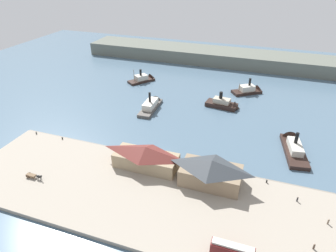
{
  "coord_description": "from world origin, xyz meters",
  "views": [
    {
      "loc": [
        30.36,
        -80.67,
        60.88
      ],
      "look_at": [
        -3.51,
        16.09,
        2.0
      ],
      "focal_mm": 31.67,
      "sensor_mm": 36.0,
      "label": 1
    }
  ],
  "objects_px": {
    "pedestrian_near_east_shed": "(314,247)",
    "mooring_post_east": "(267,181)",
    "mooring_post_center_west": "(114,149)",
    "street_tram": "(232,250)",
    "pedestrian_at_waters_edge": "(297,199)",
    "ferry_near_quay": "(225,104)",
    "ferry_moored_west": "(144,79)",
    "mooring_post_center_east": "(62,138)",
    "ferry_approaching_west": "(250,90)",
    "mooring_post_west": "(36,133)",
    "horse_cart": "(34,176)",
    "ferry_departing_north": "(293,145)",
    "pedestrian_near_west_shed": "(328,222)",
    "ferry_shed_customs_shed": "(146,157)",
    "ferry_shed_east_terminal": "(211,172)",
    "ferry_moored_east": "(152,104)"
  },
  "relations": [
    {
      "from": "ferry_shed_customs_shed",
      "to": "street_tram",
      "type": "distance_m",
      "value": 40.1
    },
    {
      "from": "mooring_post_center_east",
      "to": "mooring_post_west",
      "type": "height_order",
      "value": "same"
    },
    {
      "from": "mooring_post_center_east",
      "to": "ferry_moored_east",
      "type": "xyz_separation_m",
      "value": [
        20.7,
        38.74,
        -0.24
      ]
    },
    {
      "from": "pedestrian_near_west_shed",
      "to": "mooring_post_east",
      "type": "relative_size",
      "value": 1.86
    },
    {
      "from": "horse_cart",
      "to": "mooring_post_center_east",
      "type": "bearing_deg",
      "value": 105.1
    },
    {
      "from": "street_tram",
      "to": "ferry_near_quay",
      "type": "relative_size",
      "value": 0.6
    },
    {
      "from": "ferry_near_quay",
      "to": "mooring_post_center_east",
      "type": "bearing_deg",
      "value": -136.8
    },
    {
      "from": "ferry_near_quay",
      "to": "mooring_post_center_west",
      "type": "bearing_deg",
      "value": -121.65
    },
    {
      "from": "pedestrian_near_west_shed",
      "to": "mooring_post_center_east",
      "type": "height_order",
      "value": "pedestrian_near_west_shed"
    },
    {
      "from": "ferry_moored_east",
      "to": "mooring_post_east",
      "type": "bearing_deg",
      "value": -36.23
    },
    {
      "from": "mooring_post_center_east",
      "to": "mooring_post_center_west",
      "type": "distance_m",
      "value": 22.05
    },
    {
      "from": "ferry_shed_east_terminal",
      "to": "mooring_post_center_east",
      "type": "xyz_separation_m",
      "value": [
        -57.66,
        5.85,
        -3.75
      ]
    },
    {
      "from": "ferry_near_quay",
      "to": "street_tram",
      "type": "bearing_deg",
      "value": -79.22
    },
    {
      "from": "ferry_departing_north",
      "to": "ferry_approaching_west",
      "type": "bearing_deg",
      "value": 112.99
    },
    {
      "from": "ferry_shed_east_terminal",
      "to": "horse_cart",
      "type": "distance_m",
      "value": 54.27
    },
    {
      "from": "ferry_near_quay",
      "to": "ferry_approaching_west",
      "type": "relative_size",
      "value": 0.98
    },
    {
      "from": "pedestrian_near_east_shed",
      "to": "mooring_post_east",
      "type": "xyz_separation_m",
      "value": [
        -11.74,
        20.76,
        -0.34
      ]
    },
    {
      "from": "street_tram",
      "to": "mooring_post_east",
      "type": "height_order",
      "value": "street_tram"
    },
    {
      "from": "street_tram",
      "to": "mooring_post_west",
      "type": "bearing_deg",
      "value": 159.57
    },
    {
      "from": "ferry_shed_customs_shed",
      "to": "mooring_post_center_west",
      "type": "relative_size",
      "value": 23.36
    },
    {
      "from": "mooring_post_west",
      "to": "ferry_moored_west",
      "type": "xyz_separation_m",
      "value": [
        16.08,
        68.27,
        -0.37
      ]
    },
    {
      "from": "ferry_shed_east_terminal",
      "to": "pedestrian_at_waters_edge",
      "type": "relative_size",
      "value": 11.03
    },
    {
      "from": "mooring_post_center_west",
      "to": "street_tram",
      "type": "bearing_deg",
      "value": -32.92
    },
    {
      "from": "ferry_moored_east",
      "to": "ferry_departing_north",
      "type": "bearing_deg",
      "value": -13.41
    },
    {
      "from": "ferry_departing_north",
      "to": "mooring_post_west",
      "type": "bearing_deg",
      "value": -165.39
    },
    {
      "from": "pedestrian_near_east_shed",
      "to": "mooring_post_east",
      "type": "bearing_deg",
      "value": 119.48
    },
    {
      "from": "ferry_moored_west",
      "to": "mooring_post_east",
      "type": "bearing_deg",
      "value": -44.47
    },
    {
      "from": "mooring_post_west",
      "to": "mooring_post_center_west",
      "type": "distance_m",
      "value": 33.86
    },
    {
      "from": "ferry_shed_customs_shed",
      "to": "mooring_post_center_east",
      "type": "xyz_separation_m",
      "value": [
        -36.31,
        4.94,
        -3.44
      ]
    },
    {
      "from": "pedestrian_near_west_shed",
      "to": "pedestrian_at_waters_edge",
      "type": "bearing_deg",
      "value": 140.18
    },
    {
      "from": "pedestrian_at_waters_edge",
      "to": "mooring_post_east",
      "type": "xyz_separation_m",
      "value": [
        -8.51,
        5.39,
        -0.3
      ]
    },
    {
      "from": "mooring_post_west",
      "to": "ferry_shed_east_terminal",
      "type": "bearing_deg",
      "value": -4.69
    },
    {
      "from": "mooring_post_east",
      "to": "mooring_post_west",
      "type": "bearing_deg",
      "value": 179.96
    },
    {
      "from": "pedestrian_at_waters_edge",
      "to": "ferry_near_quay",
      "type": "xyz_separation_m",
      "value": [
        -29.73,
        55.05,
        -0.41
      ]
    },
    {
      "from": "ferry_near_quay",
      "to": "ferry_departing_north",
      "type": "xyz_separation_m",
      "value": [
        29.01,
        -25.24,
        -0.3
      ]
    },
    {
      "from": "ferry_near_quay",
      "to": "ferry_approaching_west",
      "type": "height_order",
      "value": "ferry_approaching_west"
    },
    {
      "from": "ferry_shed_east_terminal",
      "to": "ferry_departing_north",
      "type": "bearing_deg",
      "value": 51.38
    },
    {
      "from": "ferry_shed_customs_shed",
      "to": "pedestrian_near_west_shed",
      "type": "distance_m",
      "value": 53.82
    },
    {
      "from": "ferry_moored_west",
      "to": "ferry_moored_east",
      "type": "bearing_deg",
      "value": -60.77
    },
    {
      "from": "ferry_approaching_west",
      "to": "street_tram",
      "type": "bearing_deg",
      "value": -86.66
    },
    {
      "from": "horse_cart",
      "to": "mooring_post_center_west",
      "type": "relative_size",
      "value": 6.67
    },
    {
      "from": "mooring_post_center_west",
      "to": "ferry_moored_west",
      "type": "relative_size",
      "value": 0.06
    },
    {
      "from": "pedestrian_near_west_shed",
      "to": "mooring_post_center_west",
      "type": "height_order",
      "value": "pedestrian_near_west_shed"
    },
    {
      "from": "horse_cart",
      "to": "mooring_post_east",
      "type": "height_order",
      "value": "horse_cart"
    },
    {
      "from": "pedestrian_near_west_shed",
      "to": "ferry_approaching_west",
      "type": "relative_size",
      "value": 0.1
    },
    {
      "from": "mooring_post_center_east",
      "to": "mooring_post_west",
      "type": "relative_size",
      "value": 1.0
    },
    {
      "from": "pedestrian_at_waters_edge",
      "to": "pedestrian_near_east_shed",
      "type": "bearing_deg",
      "value": -78.14
    },
    {
      "from": "ferry_approaching_west",
      "to": "ferry_shed_east_terminal",
      "type": "bearing_deg",
      "value": -93.14
    },
    {
      "from": "ferry_shed_east_terminal",
      "to": "mooring_post_west",
      "type": "relative_size",
      "value": 20.21
    },
    {
      "from": "mooring_post_east",
      "to": "ferry_approaching_west",
      "type": "height_order",
      "value": "ferry_approaching_west"
    }
  ]
}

